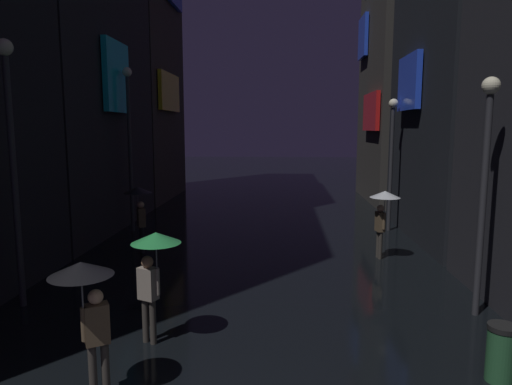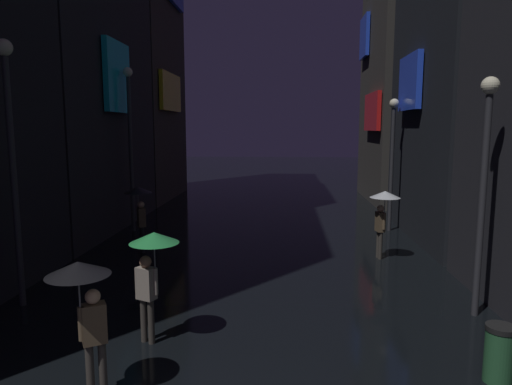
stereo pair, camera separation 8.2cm
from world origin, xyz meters
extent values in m
cube|color=#19D8F2|center=(-5.35, 12.87, 5.86)|extent=(0.20, 2.24, 2.59)
cube|color=yellow|center=(-5.35, 20.80, 5.92)|extent=(0.20, 3.85, 2.01)
cube|color=#264CF9|center=(5.35, 12.97, 5.60)|extent=(0.20, 2.41, 1.95)
cube|color=#33302D|center=(7.50, 21.56, 8.35)|extent=(4.00, 7.13, 16.71)
cube|color=red|center=(5.35, 20.04, 4.82)|extent=(0.20, 3.49, 1.91)
cube|color=#264CF9|center=(5.35, 23.22, 9.13)|extent=(0.20, 2.18, 2.30)
cylinder|color=black|center=(-3.64, 9.91, 0.42)|extent=(0.12, 0.12, 0.85)
cylinder|color=black|center=(-3.72, 10.07, 0.42)|extent=(0.12, 0.12, 0.85)
cube|color=brown|center=(-3.68, 9.99, 1.15)|extent=(0.36, 0.40, 0.60)
sphere|color=tan|center=(-3.68, 9.99, 1.56)|extent=(0.22, 0.22, 0.22)
cylinder|color=brown|center=(-3.81, 10.12, 1.20)|extent=(0.09, 0.09, 0.50)
cylinder|color=slate|center=(-3.81, 10.12, 1.53)|extent=(0.02, 0.02, 0.77)
cone|color=black|center=(-3.81, 10.12, 2.02)|extent=(0.90, 0.90, 0.20)
cylinder|color=#38332D|center=(3.81, 9.85, 0.42)|extent=(0.12, 0.12, 0.85)
cylinder|color=#38332D|center=(3.84, 9.67, 0.42)|extent=(0.12, 0.12, 0.85)
cube|color=brown|center=(3.82, 9.76, 1.15)|extent=(0.27, 0.37, 0.60)
sphere|color=tan|center=(3.82, 9.76, 1.56)|extent=(0.22, 0.22, 0.22)
cylinder|color=brown|center=(3.90, 9.59, 1.20)|extent=(0.09, 0.09, 0.50)
cylinder|color=slate|center=(3.90, 9.59, 1.53)|extent=(0.02, 0.02, 0.77)
cone|color=silver|center=(3.90, 9.59, 2.02)|extent=(0.90, 0.90, 0.20)
cylinder|color=#38332D|center=(-1.77, 2.10, 0.42)|extent=(0.12, 0.12, 0.85)
cylinder|color=#38332D|center=(-1.93, 2.01, 0.42)|extent=(0.12, 0.12, 0.85)
cube|color=brown|center=(-1.85, 2.06, 1.15)|extent=(0.40, 0.36, 0.60)
sphere|color=tan|center=(-1.85, 2.06, 1.56)|extent=(0.22, 0.22, 0.22)
cylinder|color=brown|center=(-1.98, 1.92, 1.20)|extent=(0.09, 0.09, 0.50)
cylinder|color=slate|center=(-1.98, 1.92, 1.53)|extent=(0.02, 0.02, 0.77)
cone|color=black|center=(-1.98, 1.92, 2.02)|extent=(0.90, 0.90, 0.20)
cylinder|color=#38332D|center=(-1.70, 3.86, 0.42)|extent=(0.12, 0.12, 0.85)
cylinder|color=#38332D|center=(-1.54, 3.78, 0.42)|extent=(0.12, 0.12, 0.85)
cube|color=gray|center=(-1.62, 3.82, 1.15)|extent=(0.40, 0.34, 0.60)
sphere|color=#9E7051|center=(-1.62, 3.82, 1.56)|extent=(0.22, 0.22, 0.22)
cylinder|color=gray|center=(-1.43, 3.79, 1.20)|extent=(0.09, 0.09, 0.50)
cylinder|color=slate|center=(-1.43, 3.79, 1.53)|extent=(0.02, 0.02, 0.77)
cone|color=green|center=(-1.43, 3.79, 2.02)|extent=(0.90, 0.90, 0.20)
cylinder|color=#2D2D33|center=(-5.00, 5.42, 2.74)|extent=(0.14, 0.14, 5.48)
sphere|color=#F9EFCC|center=(-5.00, 5.42, 5.66)|extent=(0.36, 0.36, 0.36)
cylinder|color=#2D2D33|center=(5.00, 13.72, 2.36)|extent=(0.14, 0.14, 4.73)
sphere|color=#F9EFCC|center=(5.00, 13.72, 4.91)|extent=(0.36, 0.36, 0.36)
cylinder|color=#2D2D33|center=(-5.00, 13.03, 2.94)|extent=(0.14, 0.14, 5.88)
sphere|color=#F9EFCC|center=(-5.00, 13.03, 6.06)|extent=(0.36, 0.36, 0.36)
cylinder|color=#2D2D33|center=(5.00, 5.51, 2.32)|extent=(0.14, 0.14, 4.64)
sphere|color=#F9EFCC|center=(5.00, 5.51, 4.82)|extent=(0.36, 0.36, 0.36)
cylinder|color=#265933|center=(4.30, 2.87, 0.42)|extent=(0.44, 0.44, 0.85)
cylinder|color=black|center=(4.30, 2.87, 0.89)|extent=(0.46, 0.46, 0.08)
camera|label=1|loc=(0.84, -4.10, 3.97)|focal=32.00mm
camera|label=2|loc=(0.93, -4.10, 3.97)|focal=32.00mm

